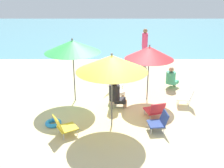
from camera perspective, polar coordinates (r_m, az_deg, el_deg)
ground_plane at (r=8.31m, az=2.36°, el=-6.43°), size 40.00×40.00×0.00m
sea_water at (r=21.86m, az=1.00°, el=11.01°), size 40.00×16.00×0.01m
umbrella_yellow at (r=6.99m, az=0.07°, el=4.40°), size 1.90×1.90×2.11m
umbrella_green at (r=8.71m, az=-8.26°, el=7.92°), size 1.81×1.81×2.14m
umbrella_red at (r=8.85m, az=8.03°, el=6.58°), size 1.62×1.62×1.92m
beach_chair_a at (r=9.86m, az=0.34°, el=0.32°), size 0.71×0.66×0.64m
beach_chair_b at (r=8.04m, az=9.21°, el=-5.46°), size 0.62×0.71×0.58m
beach_chair_c at (r=7.21m, az=-10.16°, el=-8.74°), size 0.71×0.67×0.60m
beach_chair_d at (r=7.45m, az=10.16°, el=-7.82°), size 0.55×0.50×0.54m
beach_chair_e at (r=9.07m, az=15.73°, el=-2.38°), size 0.56×0.54×0.63m
person_a at (r=9.19m, az=0.80°, el=-0.58°), size 0.53×0.41×0.92m
person_b at (r=13.11m, az=7.07°, el=7.96°), size 0.28×0.28×1.73m
person_c at (r=10.39m, az=12.60°, el=1.25°), size 0.55×0.57×0.84m
person_d at (r=8.55m, az=0.93°, el=-1.98°), size 0.57×0.35×0.99m
swim_ring at (r=7.88m, az=-12.24°, el=-8.09°), size 0.46×0.46×0.12m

